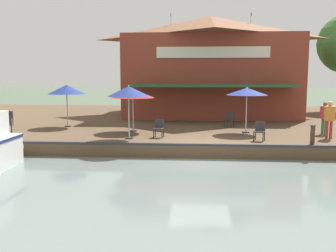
# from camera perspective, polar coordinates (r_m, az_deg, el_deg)

# --- Properties ---
(ground_plane) EXTENTS (220.00, 220.00, 0.00)m
(ground_plane) POSITION_cam_1_polar(r_m,az_deg,el_deg) (15.55, 4.96, -5.29)
(ground_plane) COLOR #4C5B47
(quay_deck) EXTENTS (22.00, 56.00, 0.60)m
(quay_deck) POSITION_cam_1_polar(r_m,az_deg,el_deg) (26.35, 4.72, 0.63)
(quay_deck) COLOR brown
(quay_deck) RESTS_ON ground
(quay_edge_fender) EXTENTS (0.20, 50.40, 0.10)m
(quay_edge_fender) POSITION_cam_1_polar(r_m,az_deg,el_deg) (15.52, 4.98, -2.86)
(quay_edge_fender) COLOR #2D2D33
(quay_edge_fender) RESTS_ON quay_deck
(waterfront_restaurant) EXTENTS (11.62, 12.56, 7.63)m
(waterfront_restaurant) POSITION_cam_1_polar(r_m,az_deg,el_deg) (29.13, 6.40, 9.24)
(waterfront_restaurant) COLOR brown
(waterfront_restaurant) RESTS_ON quay_deck
(patio_umbrella_mid_patio_right) EXTENTS (1.95, 1.95, 2.45)m
(patio_umbrella_mid_patio_right) POSITION_cam_1_polar(r_m,az_deg,el_deg) (17.15, -6.03, 5.26)
(patio_umbrella_mid_patio_right) COLOR #B7B7B7
(patio_umbrella_mid_patio_right) RESTS_ON quay_deck
(patio_umbrella_mid_patio_left) EXTENTS (2.08, 2.08, 2.33)m
(patio_umbrella_mid_patio_left) POSITION_cam_1_polar(r_m,az_deg,el_deg) (19.30, 11.92, 5.16)
(patio_umbrella_mid_patio_left) COLOR #B7B7B7
(patio_umbrella_mid_patio_left) RESTS_ON quay_deck
(patio_umbrella_near_quay_edge) EXTENTS (2.25, 2.25, 2.24)m
(patio_umbrella_near_quay_edge) POSITION_cam_1_polar(r_m,az_deg,el_deg) (19.48, -5.38, 4.94)
(patio_umbrella_near_quay_edge) COLOR #B7B7B7
(patio_umbrella_near_quay_edge) RESTS_ON quay_deck
(patio_umbrella_by_entrance) EXTENTS (2.12, 2.12, 2.43)m
(patio_umbrella_by_entrance) POSITION_cam_1_polar(r_m,az_deg,el_deg) (22.03, -15.20, 5.39)
(patio_umbrella_by_entrance) COLOR #B7B7B7
(patio_umbrella_by_entrance) RESTS_ON quay_deck
(cafe_chair_under_first_umbrella) EXTENTS (0.53, 0.53, 0.85)m
(cafe_chair_under_first_umbrella) POSITION_cam_1_polar(r_m,az_deg,el_deg) (23.57, -23.13, 1.15)
(cafe_chair_under_first_umbrella) COLOR #2D2D33
(cafe_chair_under_first_umbrella) RESTS_ON quay_deck
(cafe_chair_far_corner_seat) EXTENTS (0.56, 0.56, 0.85)m
(cafe_chair_far_corner_seat) POSITION_cam_1_polar(r_m,az_deg,el_deg) (20.57, -23.42, 0.30)
(cafe_chair_far_corner_seat) COLOR #2D2D33
(cafe_chair_far_corner_seat) RESTS_ON quay_deck
(cafe_chair_back_row_seat) EXTENTS (0.48, 0.48, 0.85)m
(cafe_chair_back_row_seat) POSITION_cam_1_polar(r_m,az_deg,el_deg) (17.61, -1.40, -0.20)
(cafe_chair_back_row_seat) COLOR #2D2D33
(cafe_chair_back_row_seat) RESTS_ON quay_deck
(cafe_chair_beside_entrance) EXTENTS (0.56, 0.56, 0.85)m
(cafe_chair_beside_entrance) POSITION_cam_1_polar(r_m,az_deg,el_deg) (17.10, 13.79, -0.64)
(cafe_chair_beside_entrance) COLOR #2D2D33
(cafe_chair_beside_entrance) RESTS_ON quay_deck
(cafe_chair_facing_river) EXTENTS (0.58, 0.58, 0.85)m
(cafe_chair_facing_river) POSITION_cam_1_polar(r_m,az_deg,el_deg) (21.52, 9.37, 1.10)
(cafe_chair_facing_river) COLOR #2D2D33
(cafe_chair_facing_river) RESTS_ON quay_deck
(person_mid_patio) EXTENTS (0.49, 0.49, 1.73)m
(person_mid_patio) POSITION_cam_1_polar(r_m,az_deg,el_deg) (18.72, 23.41, 1.53)
(person_mid_patio) COLOR #B23338
(person_mid_patio) RESTS_ON quay_deck
(person_at_quay_edge) EXTENTS (0.46, 0.46, 1.61)m
(person_at_quay_edge) POSITION_cam_1_polar(r_m,az_deg,el_deg) (20.08, 22.77, 1.67)
(person_at_quay_edge) COLOR #337547
(person_at_quay_edge) RESTS_ON quay_deck
(mooring_post) EXTENTS (0.22, 0.22, 0.88)m
(mooring_post) POSITION_cam_1_polar(r_m,az_deg,el_deg) (16.40, 21.17, -1.36)
(mooring_post) COLOR #473323
(mooring_post) RESTS_ON quay_deck
(tree_upstream_bank) EXTENTS (4.16, 3.96, 7.36)m
(tree_upstream_bank) POSITION_cam_1_polar(r_m,az_deg,el_deg) (34.74, 9.75, 11.36)
(tree_upstream_bank) COLOR brown
(tree_upstream_bank) RESTS_ON quay_deck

